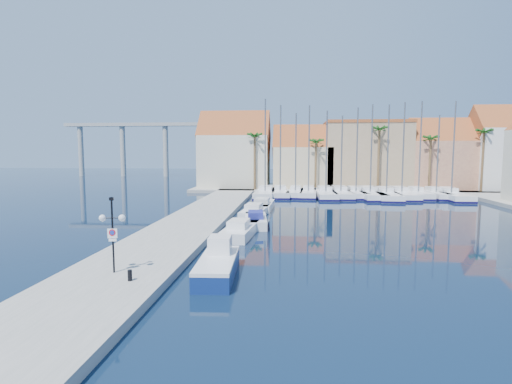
# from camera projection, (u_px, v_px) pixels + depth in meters

# --- Properties ---
(ground) EXTENTS (260.00, 260.00, 0.00)m
(ground) POSITION_uv_depth(u_px,v_px,m) (288.00, 264.00, 24.27)
(ground) COLOR black
(ground) RESTS_ON ground
(quay_west) EXTENTS (6.00, 77.00, 0.50)m
(quay_west) POSITION_uv_depth(u_px,v_px,m) (196.00, 220.00, 38.43)
(quay_west) COLOR gray
(quay_west) RESTS_ON ground
(shore_north) EXTENTS (54.00, 16.00, 0.50)m
(shore_north) POSITION_uv_depth(u_px,v_px,m) (347.00, 188.00, 70.90)
(shore_north) COLOR gray
(shore_north) RESTS_ON ground
(lamp_post) EXTENTS (1.35, 0.50, 4.00)m
(lamp_post) POSITION_uv_depth(u_px,v_px,m) (112.00, 223.00, 20.70)
(lamp_post) COLOR black
(lamp_post) RESTS_ON quay_west
(bollard) EXTENTS (0.22, 0.22, 0.55)m
(bollard) POSITION_uv_depth(u_px,v_px,m) (130.00, 275.00, 19.60)
(bollard) COLOR black
(bollard) RESTS_ON quay_west
(fishing_boat) EXTENTS (2.19, 5.81, 2.00)m
(fishing_boat) POSITION_uv_depth(u_px,v_px,m) (218.00, 264.00, 21.99)
(fishing_boat) COLOR navy
(fishing_boat) RESTS_ON ground
(motorboat_west_0) EXTENTS (2.63, 6.66, 1.40)m
(motorboat_west_0) POSITION_uv_depth(u_px,v_px,m) (240.00, 230.00, 32.31)
(motorboat_west_0) COLOR white
(motorboat_west_0) RESTS_ON ground
(motorboat_west_1) EXTENTS (2.55, 6.26, 1.40)m
(motorboat_west_1) POSITION_uv_depth(u_px,v_px,m) (256.00, 220.00, 36.90)
(motorboat_west_1) COLOR white
(motorboat_west_1) RESTS_ON ground
(motorboat_west_2) EXTENTS (2.82, 6.98, 1.40)m
(motorboat_west_2) POSITION_uv_depth(u_px,v_px,m) (255.00, 211.00, 42.18)
(motorboat_west_2) COLOR white
(motorboat_west_2) RESTS_ON ground
(motorboat_west_3) EXTENTS (2.55, 7.20, 1.40)m
(motorboat_west_3) POSITION_uv_depth(u_px,v_px,m) (263.00, 205.00, 47.16)
(motorboat_west_3) COLOR white
(motorboat_west_3) RESTS_ON ground
(sailboat_0) EXTENTS (3.00, 10.68, 14.39)m
(sailboat_0) POSITION_uv_depth(u_px,v_px,m) (265.00, 193.00, 59.83)
(sailboat_0) COLOR white
(sailboat_0) RESTS_ON ground
(sailboat_1) EXTENTS (3.05, 9.61, 13.58)m
(sailboat_1) POSITION_uv_depth(u_px,v_px,m) (280.00, 193.00, 60.35)
(sailboat_1) COLOR white
(sailboat_1) RESTS_ON ground
(sailboat_2) EXTENTS (2.94, 8.68, 12.40)m
(sailboat_2) POSITION_uv_depth(u_px,v_px,m) (296.00, 193.00, 60.14)
(sailboat_2) COLOR white
(sailboat_2) RESTS_ON ground
(sailboat_3) EXTENTS (2.85, 8.87, 13.50)m
(sailboat_3) POSITION_uv_depth(u_px,v_px,m) (308.00, 193.00, 59.83)
(sailboat_3) COLOR white
(sailboat_3) RESTS_ON ground
(sailboat_4) EXTENTS (3.07, 10.48, 12.65)m
(sailboat_4) POSITION_uv_depth(u_px,v_px,m) (325.00, 194.00, 59.07)
(sailboat_4) COLOR white
(sailboat_4) RESTS_ON ground
(sailboat_5) EXTENTS (3.09, 10.51, 11.98)m
(sailboat_5) POSITION_uv_depth(u_px,v_px,m) (340.00, 193.00, 59.51)
(sailboat_5) COLOR white
(sailboat_5) RESTS_ON ground
(sailboat_6) EXTENTS (2.89, 8.73, 13.11)m
(sailboat_6) POSITION_uv_depth(u_px,v_px,m) (355.00, 193.00, 59.21)
(sailboat_6) COLOR white
(sailboat_6) RESTS_ON ground
(sailboat_7) EXTENTS (3.42, 11.75, 13.48)m
(sailboat_7) POSITION_uv_depth(u_px,v_px,m) (369.00, 194.00, 58.67)
(sailboat_7) COLOR white
(sailboat_7) RESTS_ON ground
(sailboat_8) EXTENTS (3.61, 11.76, 13.35)m
(sailboat_8) POSITION_uv_depth(u_px,v_px,m) (385.00, 195.00, 57.81)
(sailboat_8) COLOR white
(sailboat_8) RESTS_ON ground
(sailboat_9) EXTENTS (3.15, 10.86, 13.79)m
(sailboat_9) POSITION_uv_depth(u_px,v_px,m) (400.00, 194.00, 58.46)
(sailboat_9) COLOR white
(sailboat_9) RESTS_ON ground
(sailboat_10) EXTENTS (2.56, 8.66, 13.95)m
(sailboat_10) POSITION_uv_depth(u_px,v_px,m) (417.00, 194.00, 58.59)
(sailboat_10) COLOR white
(sailboat_10) RESTS_ON ground
(sailboat_11) EXTENTS (2.63, 8.28, 11.97)m
(sailboat_11) POSITION_uv_depth(u_px,v_px,m) (435.00, 194.00, 58.26)
(sailboat_11) COLOR white
(sailboat_11) RESTS_ON ground
(sailboat_12) EXTENTS (2.98, 11.00, 13.76)m
(sailboat_12) POSITION_uv_depth(u_px,v_px,m) (449.00, 195.00, 57.21)
(sailboat_12) COLOR white
(sailboat_12) RESTS_ON ground
(building_0) EXTENTS (12.30, 9.00, 13.50)m
(building_0) POSITION_uv_depth(u_px,v_px,m) (235.00, 153.00, 71.07)
(building_0) COLOR beige
(building_0) RESTS_ON shore_north
(building_1) EXTENTS (10.30, 8.00, 11.00)m
(building_1) POSITION_uv_depth(u_px,v_px,m) (303.00, 160.00, 70.11)
(building_1) COLOR beige
(building_1) RESTS_ON shore_north
(building_2) EXTENTS (14.20, 10.20, 11.50)m
(building_2) POSITION_uv_depth(u_px,v_px,m) (366.00, 155.00, 70.01)
(building_2) COLOR tan
(building_2) RESTS_ON shore_north
(building_3) EXTENTS (10.30, 8.00, 12.00)m
(building_3) POSITION_uv_depth(u_px,v_px,m) (438.00, 157.00, 67.98)
(building_3) COLOR #B3735B
(building_3) RESTS_ON shore_north
(building_4) EXTENTS (8.30, 8.00, 14.00)m
(building_4) POSITION_uv_depth(u_px,v_px,m) (497.00, 150.00, 66.07)
(building_4) COLOR white
(building_4) RESTS_ON shore_north
(palm_0) EXTENTS (2.60, 2.60, 10.15)m
(palm_0) POSITION_uv_depth(u_px,v_px,m) (255.00, 137.00, 65.50)
(palm_0) COLOR brown
(palm_0) RESTS_ON shore_north
(palm_1) EXTENTS (2.60, 2.60, 9.15)m
(palm_1) POSITION_uv_depth(u_px,v_px,m) (316.00, 143.00, 64.69)
(palm_1) COLOR brown
(palm_1) RESTS_ON shore_north
(palm_2) EXTENTS (2.60, 2.60, 11.15)m
(palm_2) POSITION_uv_depth(u_px,v_px,m) (379.00, 131.00, 63.60)
(palm_2) COLOR brown
(palm_2) RESTS_ON shore_north
(palm_3) EXTENTS (2.60, 2.60, 9.65)m
(palm_3) POSITION_uv_depth(u_px,v_px,m) (431.00, 140.00, 63.02)
(palm_3) COLOR brown
(palm_3) RESTS_ON shore_north
(palm_4) EXTENTS (2.60, 2.60, 10.65)m
(palm_4) POSITION_uv_depth(u_px,v_px,m) (484.00, 134.00, 62.20)
(palm_4) COLOR brown
(palm_4) RESTS_ON shore_north
(viaduct) EXTENTS (48.00, 2.20, 14.45)m
(viaduct) POSITION_uv_depth(u_px,v_px,m) (147.00, 139.00, 107.99)
(viaduct) COLOR #9E9E99
(viaduct) RESTS_ON ground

